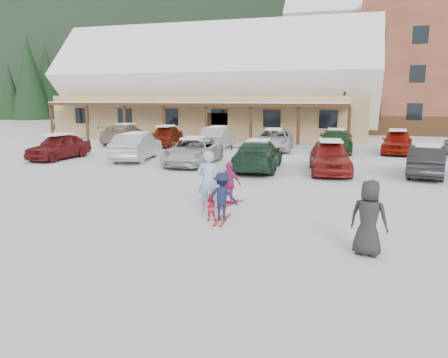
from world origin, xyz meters
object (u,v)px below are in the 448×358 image
(toddler_red, at_px, (210,207))
(parked_car_3, at_px, (258,155))
(parked_car_8, at_px, (165,136))
(lamp_post, at_px, (345,92))
(parked_car_5, at_px, (427,161))
(bystander_dark, at_px, (369,218))
(child_navy, at_px, (222,197))
(parked_car_0, at_px, (59,147))
(day_lodge, at_px, (213,92))
(adult_skier, at_px, (208,181))
(parked_car_1, at_px, (137,147))
(child_magenta, at_px, (230,183))
(parked_car_2, at_px, (193,151))
(parked_car_9, at_px, (218,138))
(parked_car_11, at_px, (336,141))
(parked_car_7, at_px, (125,134))
(parked_car_4, at_px, (330,157))
(parked_car_10, at_px, (274,140))
(parked_car_12, at_px, (397,142))

(toddler_red, distance_m, parked_car_3, 9.04)
(toddler_red, height_order, parked_car_8, parked_car_8)
(lamp_post, relative_size, parked_car_5, 1.63)
(bystander_dark, bearing_deg, parked_car_8, -38.57)
(bystander_dark, bearing_deg, child_navy, -7.64)
(parked_car_0, xyz_separation_m, parked_car_8, (3.03, 7.90, 0.02))
(day_lodge, height_order, adult_skier, day_lodge)
(parked_car_1, bearing_deg, toddler_red, 117.93)
(toddler_red, xyz_separation_m, parked_car_5, (7.00, 9.60, 0.31))
(day_lodge, xyz_separation_m, child_magenta, (9.26, -26.20, -3.23))
(parked_car_8, bearing_deg, parked_car_1, -85.24)
(bystander_dark, bearing_deg, parked_car_2, -37.40)
(adult_skier, xyz_separation_m, parked_car_2, (-3.88, 8.85, -0.25))
(child_navy, distance_m, child_magenta, 1.90)
(parked_car_0, distance_m, parked_car_9, 10.36)
(day_lodge, distance_m, child_magenta, 27.97)
(parked_car_5, bearing_deg, parked_car_8, -15.75)
(bystander_dark, bearing_deg, lamp_post, -71.00)
(parked_car_1, height_order, parked_car_3, parked_car_1)
(bystander_dark, bearing_deg, day_lodge, -49.71)
(parked_car_1, bearing_deg, parked_car_11, -156.47)
(parked_car_2, xyz_separation_m, parked_car_7, (-8.57, 8.02, 0.05))
(toddler_red, distance_m, parked_car_4, 9.62)
(parked_car_2, xyz_separation_m, parked_car_10, (2.93, 7.29, 0.01))
(child_magenta, distance_m, bystander_dark, 5.58)
(parked_car_3, relative_size, parked_car_4, 1.11)
(lamp_post, relative_size, parked_car_9, 1.50)
(parked_car_0, height_order, parked_car_9, parked_car_9)
(bystander_dark, distance_m, parked_car_5, 11.55)
(adult_skier, bearing_deg, parked_car_4, -127.93)
(parked_car_12, bearing_deg, toddler_red, -103.19)
(day_lodge, xyz_separation_m, parked_car_9, (4.04, -11.18, -3.19))
(parked_car_0, bearing_deg, lamp_post, 48.88)
(parked_car_9, relative_size, parked_car_11, 0.90)
(adult_skier, xyz_separation_m, toddler_red, (0.39, -0.97, -0.56))
(child_magenta, xyz_separation_m, parked_car_4, (2.77, 7.24, 0.05))
(parked_car_4, bearing_deg, lamp_post, 81.96)
(parked_car_5, bearing_deg, toddler_red, 63.61)
(parked_car_1, bearing_deg, bystander_dark, 126.12)
(lamp_post, height_order, parked_car_3, lamp_post)
(day_lodge, bearing_deg, parked_car_11, -42.86)
(parked_car_9, relative_size, parked_car_12, 1.06)
(parked_car_1, height_order, parked_car_5, parked_car_1)
(bystander_dark, relative_size, parked_car_9, 0.38)
(parked_car_3, xyz_separation_m, parked_car_9, (-4.61, 7.97, 0.03))
(parked_car_4, xyz_separation_m, parked_car_9, (-7.98, 7.78, -0.01))
(lamp_post, distance_m, parked_car_7, 17.50)
(day_lodge, height_order, lamp_post, day_lodge)
(parked_car_4, distance_m, parked_car_12, 9.24)
(parked_car_10, xyz_separation_m, parked_car_12, (7.70, 0.61, 0.03))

